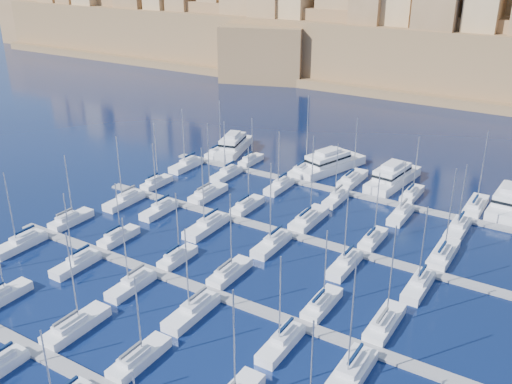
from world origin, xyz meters
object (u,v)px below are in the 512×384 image
Objects in this scene: motor_yacht_a at (233,145)px; motor_yacht_d at (509,200)px; sailboat_2 at (76,326)px; motor_yacht_b at (329,163)px; motor_yacht_c at (393,177)px.

motor_yacht_d is at bearing 0.41° from motor_yacht_a.
sailboat_2 reaches higher than motor_yacht_b.
motor_yacht_b is 14.88m from motor_yacht_c.
motor_yacht_b is at bearing 177.91° from motor_yacht_c.
motor_yacht_c is at bearing 75.42° from sailboat_2.
motor_yacht_c is 23.00m from motor_yacht_d.
motor_yacht_c is at bearing 179.84° from motor_yacht_d.
sailboat_2 is 0.84× the size of motor_yacht_d.
motor_yacht_d is at bearing -0.16° from motor_yacht_c.
motor_yacht_b is 1.08× the size of motor_yacht_c.
motor_yacht_a is (-21.78, 69.45, 0.97)m from sailboat_2.
sailboat_2 reaches higher than motor_yacht_d.
sailboat_2 is 70.58m from motor_yacht_b.
sailboat_2 is 72.29m from motor_yacht_c.
motor_yacht_a is 62.98m from motor_yacht_d.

